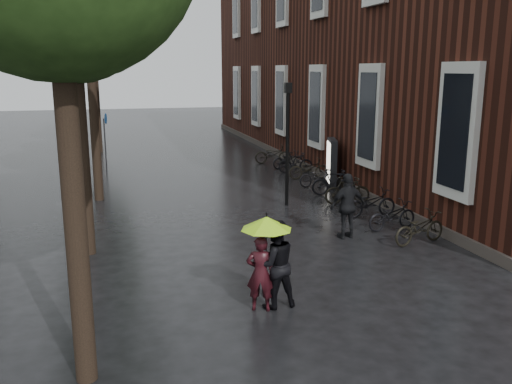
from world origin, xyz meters
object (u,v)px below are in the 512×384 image
object	(u,v)px
pedestrian_walking	(348,206)
ad_lightbox	(332,163)
parked_bicycles	(326,180)
person_burgundy	(260,273)
lamp_post	(287,132)
person_black	(275,264)

from	to	relation	value
pedestrian_walking	ad_lightbox	size ratio (longest dim) A/B	0.96
pedestrian_walking	parked_bicycles	bearing A→B (deg)	-114.24
person_burgundy	lamp_post	bearing A→B (deg)	-91.82
pedestrian_walking	ad_lightbox	world-z (taller)	ad_lightbox
person_burgundy	lamp_post	distance (m)	8.62
pedestrian_walking	parked_bicycles	xyz separation A→B (m)	(1.73, 5.70, -0.46)
person_burgundy	parked_bicycles	size ratio (longest dim) A/B	0.11
person_burgundy	parked_bicycles	distance (m)	10.91
person_black	lamp_post	bearing A→B (deg)	-114.99
parked_bicycles	ad_lightbox	size ratio (longest dim) A/B	7.42
parked_bicycles	person_black	bearing A→B (deg)	-117.98
pedestrian_walking	lamp_post	bearing A→B (deg)	-91.20
pedestrian_walking	person_black	bearing A→B (deg)	41.44
person_black	parked_bicycles	bearing A→B (deg)	-122.74
person_black	pedestrian_walking	size ratio (longest dim) A/B	0.97
person_burgundy	ad_lightbox	world-z (taller)	ad_lightbox
pedestrian_walking	ad_lightbox	bearing A→B (deg)	-116.77
ad_lightbox	pedestrian_walking	bearing A→B (deg)	-92.93
person_burgundy	person_black	size ratio (longest dim) A/B	0.85
person_black	parked_bicycles	xyz separation A→B (m)	(5.01, 9.44, -0.44)
pedestrian_walking	lamp_post	world-z (taller)	lamp_post
pedestrian_walking	ad_lightbox	xyz separation A→B (m)	(2.29, 6.49, 0.04)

